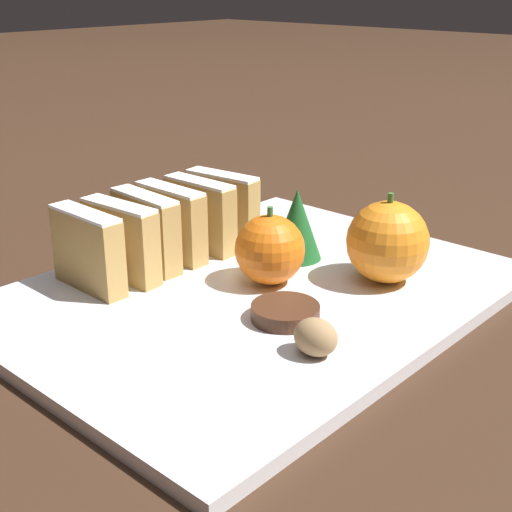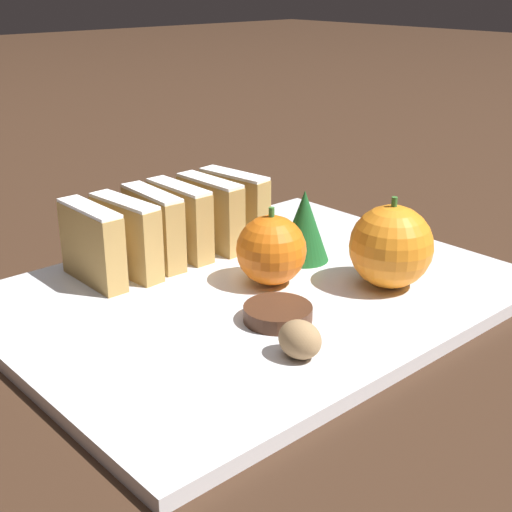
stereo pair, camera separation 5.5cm
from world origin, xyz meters
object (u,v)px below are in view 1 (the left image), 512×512
at_px(orange_near, 267,249).
at_px(walnut, 316,337).
at_px(orange_far, 387,242).
at_px(chocolate_cookie, 285,312).

xyz_separation_m(orange_near, walnut, (0.11, -0.07, -0.02)).
bearing_deg(orange_far, orange_near, -136.28).
xyz_separation_m(orange_far, chocolate_cookie, (-0.02, -0.12, -0.03)).
bearing_deg(chocolate_cookie, walnut, -28.33).
distance_m(orange_far, walnut, 0.15).
bearing_deg(orange_far, chocolate_cookie, -97.31).
height_order(orange_near, chocolate_cookie, orange_near).
bearing_deg(orange_near, walnut, -33.48).
bearing_deg(walnut, chocolate_cookie, 151.67).
relative_size(walnut, chocolate_cookie, 0.62).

